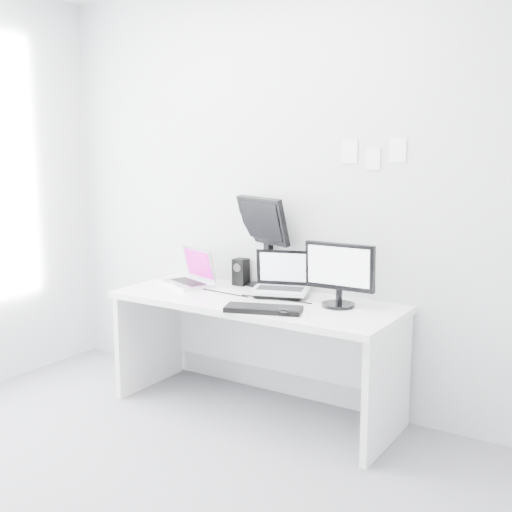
# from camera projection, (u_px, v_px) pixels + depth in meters

# --- Properties ---
(ground) EXTENTS (3.60, 3.60, 0.00)m
(ground) POSITION_uv_depth(u_px,v_px,m) (112.00, 502.00, 3.05)
(ground) COLOR slate
(ground) RESTS_ON ground
(back_wall) EXTENTS (3.60, 0.00, 3.60)m
(back_wall) POSITION_uv_depth(u_px,v_px,m) (284.00, 194.00, 4.15)
(back_wall) COLOR #BBBDC0
(back_wall) RESTS_ON ground
(desk) EXTENTS (1.80, 0.70, 0.73)m
(desk) POSITION_uv_depth(u_px,v_px,m) (255.00, 356.00, 4.03)
(desk) COLOR white
(desk) RESTS_ON ground
(macbook) EXTENTS (0.42, 0.37, 0.26)m
(macbook) POSITION_uv_depth(u_px,v_px,m) (186.00, 266.00, 4.31)
(macbook) COLOR silver
(macbook) RESTS_ON desk
(speaker) EXTENTS (0.11, 0.11, 0.18)m
(speaker) POSITION_uv_depth(u_px,v_px,m) (241.00, 272.00, 4.33)
(speaker) COLOR black
(speaker) RESTS_ON desk
(dell_laptop) EXTENTS (0.41, 0.37, 0.29)m
(dell_laptop) POSITION_uv_depth(u_px,v_px,m) (280.00, 274.00, 3.99)
(dell_laptop) COLOR #BABDC3
(dell_laptop) RESTS_ON desk
(rear_monitor) EXTENTS (0.48, 0.32, 0.61)m
(rear_monitor) POSITION_uv_depth(u_px,v_px,m) (265.00, 241.00, 4.23)
(rear_monitor) COLOR black
(rear_monitor) RESTS_ON desk
(samsung_monitor) EXTENTS (0.43, 0.21, 0.39)m
(samsung_monitor) POSITION_uv_depth(u_px,v_px,m) (339.00, 274.00, 3.74)
(samsung_monitor) COLOR black
(samsung_monitor) RESTS_ON desk
(keyboard) EXTENTS (0.46, 0.29, 0.03)m
(keyboard) POSITION_uv_depth(u_px,v_px,m) (264.00, 309.00, 3.66)
(keyboard) COLOR black
(keyboard) RESTS_ON desk
(mouse) EXTENTS (0.11, 0.07, 0.03)m
(mouse) POSITION_uv_depth(u_px,v_px,m) (284.00, 312.00, 3.58)
(mouse) COLOR black
(mouse) RESTS_ON desk
(wall_note_0) EXTENTS (0.10, 0.00, 0.14)m
(wall_note_0) POSITION_uv_depth(u_px,v_px,m) (350.00, 151.00, 3.86)
(wall_note_0) COLOR white
(wall_note_0) RESTS_ON back_wall
(wall_note_1) EXTENTS (0.09, 0.00, 0.13)m
(wall_note_1) POSITION_uv_depth(u_px,v_px,m) (373.00, 159.00, 3.78)
(wall_note_1) COLOR white
(wall_note_1) RESTS_ON back_wall
(wall_note_2) EXTENTS (0.10, 0.00, 0.14)m
(wall_note_2) POSITION_uv_depth(u_px,v_px,m) (398.00, 150.00, 3.70)
(wall_note_2) COLOR white
(wall_note_2) RESTS_ON back_wall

